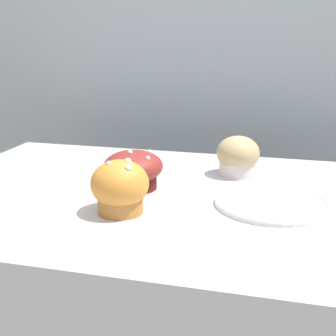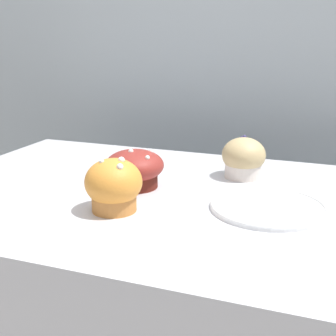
{
  "view_description": "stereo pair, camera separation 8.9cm",
  "coord_description": "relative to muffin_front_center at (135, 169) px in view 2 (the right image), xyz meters",
  "views": [
    {
      "loc": [
        0.2,
        -0.81,
        1.18
      ],
      "look_at": [
        -0.02,
        0.02,
        0.93
      ],
      "focal_mm": 50.0,
      "sensor_mm": 36.0,
      "label": 1
    },
    {
      "loc": [
        0.28,
        -0.78,
        1.18
      ],
      "look_at": [
        -0.02,
        0.02,
        0.93
      ],
      "focal_mm": 50.0,
      "sensor_mm": 36.0,
      "label": 2
    }
  ],
  "objects": [
    {
      "name": "wall_back",
      "position": [
        0.09,
        0.58,
        -0.02
      ],
      "size": [
        3.2,
        0.1,
        1.8
      ],
      "primitive_type": "cube",
      "color": "#A8B2B7",
      "rests_on": "ground"
    },
    {
      "name": "muffin_front_center",
      "position": [
        0.0,
        0.0,
        0.0
      ],
      "size": [
        0.12,
        0.12,
        0.08
      ],
      "color": "#521A13",
      "rests_on": "display_counter"
    },
    {
      "name": "muffin_back_right",
      "position": [
        0.19,
        0.14,
        0.0
      ],
      "size": [
        0.09,
        0.09,
        0.09
      ],
      "color": "silver",
      "rests_on": "display_counter"
    },
    {
      "name": "serving_plate",
      "position": [
        0.27,
        -0.03,
        -0.03
      ],
      "size": [
        0.2,
        0.2,
        0.01
      ],
      "color": "white",
      "rests_on": "display_counter"
    },
    {
      "name": "muffin_back_left",
      "position": [
        0.02,
        -0.13,
        0.01
      ],
      "size": [
        0.1,
        0.1,
        0.1
      ],
      "color": "#CA7D3A",
      "rests_on": "display_counter"
    }
  ]
}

